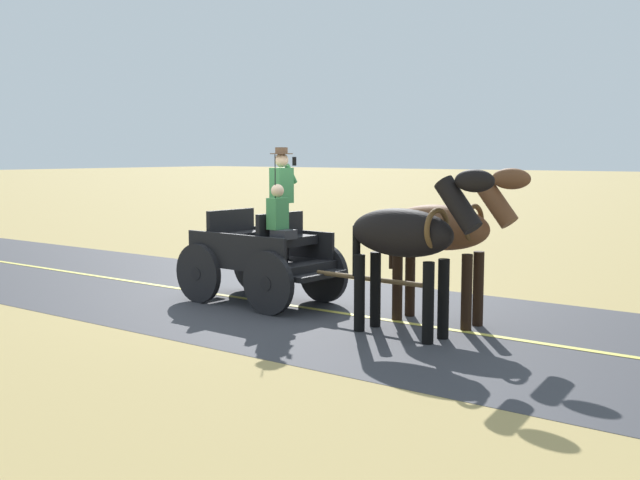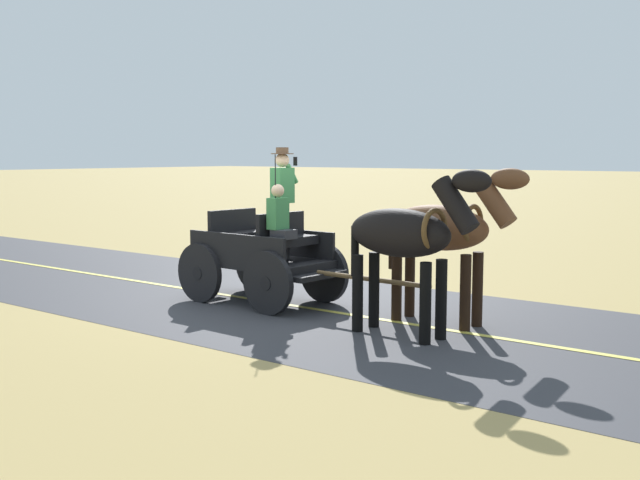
# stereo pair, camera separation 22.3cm
# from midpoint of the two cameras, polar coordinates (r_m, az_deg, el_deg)

# --- Properties ---
(ground_plane) EXTENTS (200.00, 200.00, 0.00)m
(ground_plane) POSITION_cam_midpoint_polar(r_m,az_deg,el_deg) (12.71, -3.88, -4.51)
(ground_plane) COLOR tan
(road_surface) EXTENTS (5.38, 160.00, 0.01)m
(road_surface) POSITION_cam_midpoint_polar(r_m,az_deg,el_deg) (12.71, -3.88, -4.50)
(road_surface) COLOR #38383D
(road_surface) RESTS_ON ground
(road_centre_stripe) EXTENTS (0.12, 160.00, 0.00)m
(road_centre_stripe) POSITION_cam_midpoint_polar(r_m,az_deg,el_deg) (12.71, -3.88, -4.47)
(road_centre_stripe) COLOR #DBCC4C
(road_centre_stripe) RESTS_ON road_surface
(horse_drawn_carriage) EXTENTS (1.50, 4.51, 2.50)m
(horse_drawn_carriage) POSITION_cam_midpoint_polar(r_m,az_deg,el_deg) (12.43, -3.54, -0.95)
(horse_drawn_carriage) COLOR black
(horse_drawn_carriage) RESTS_ON ground
(horse_near_side) EXTENTS (0.57, 2.13, 2.21)m
(horse_near_side) POSITION_cam_midpoint_polar(r_m,az_deg,el_deg) (10.91, 9.75, 0.64)
(horse_near_side) COLOR brown
(horse_near_side) RESTS_ON ground
(horse_off_side) EXTENTS (0.65, 2.13, 2.21)m
(horse_off_side) POSITION_cam_midpoint_polar(r_m,az_deg,el_deg) (10.11, 7.01, 0.23)
(horse_off_side) COLOR black
(horse_off_side) RESTS_ON ground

